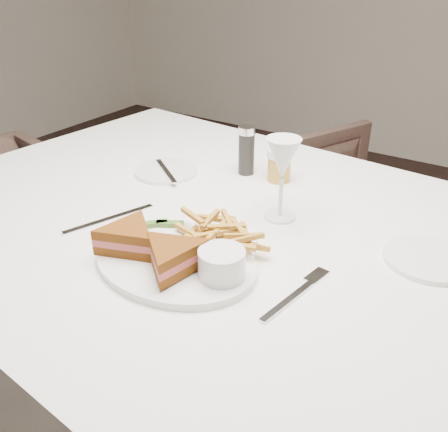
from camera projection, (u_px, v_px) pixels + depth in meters
The scene contains 4 objects.
ground at pixel (193, 414), 1.52m from camera, with size 5.00×5.00×0.00m, color black.
table at pixel (235, 364), 1.20m from camera, with size 1.53×1.02×0.75m, color white.
chair_far at pixel (364, 225), 1.85m from camera, with size 0.68×0.64×0.70m, color #4B362E.
table_setting at pixel (214, 225), 0.96m from camera, with size 0.82×0.62×0.18m.
Camera 1 is at (0.66, -0.83, 1.25)m, focal length 40.00 mm.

